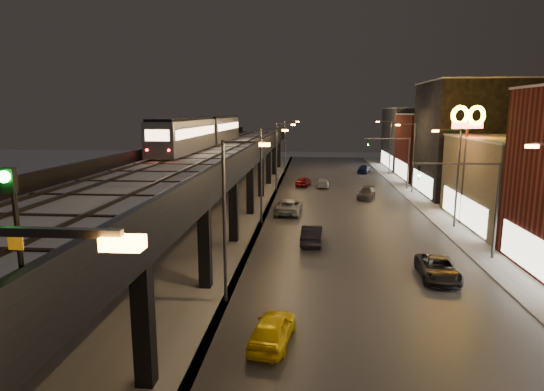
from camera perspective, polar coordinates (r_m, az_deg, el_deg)
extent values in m
cube|color=#46474D|center=(46.86, 9.24, -2.52)|extent=(17.00, 120.00, 0.06)
cube|color=#9FA1A8|center=(48.64, 21.08, -2.57)|extent=(4.00, 120.00, 0.14)
cube|color=#9FA1A8|center=(47.77, -7.14, -2.21)|extent=(11.00, 120.00, 0.06)
cube|color=black|center=(43.94, -8.13, 4.29)|extent=(9.00, 100.00, 1.00)
cube|color=black|center=(18.49, -15.82, -14.96)|extent=(0.70, 0.70, 5.30)
cube|color=black|center=(19.21, -26.64, -6.75)|extent=(8.00, 0.60, 0.50)
cube|color=black|center=(30.00, -22.37, -5.43)|extent=(0.70, 0.70, 5.30)
cube|color=black|center=(27.44, -8.42, -6.19)|extent=(0.70, 0.70, 5.30)
cube|color=black|center=(27.92, -15.97, -0.91)|extent=(8.00, 0.60, 0.50)
cube|color=black|center=(38.87, -15.67, -1.51)|extent=(0.70, 0.70, 5.30)
cube|color=black|center=(36.93, -4.85, -1.77)|extent=(0.70, 0.70, 5.30)
cube|color=black|center=(37.29, -10.52, 2.11)|extent=(8.00, 0.60, 0.50)
cube|color=black|center=(48.18, -11.52, 0.94)|extent=(0.70, 0.70, 5.30)
cube|color=black|center=(46.63, -2.76, 0.83)|extent=(0.70, 0.70, 5.30)
cube|color=black|center=(46.92, -7.28, 3.90)|extent=(8.00, 0.60, 0.50)
cube|color=black|center=(57.73, -8.72, 2.59)|extent=(0.70, 0.70, 5.30)
cube|color=black|center=(56.44, -1.39, 2.53)|extent=(0.70, 0.70, 5.30)
cube|color=black|center=(56.68, -5.14, 5.07)|extent=(8.00, 0.60, 0.50)
cube|color=black|center=(67.40, -6.72, 3.76)|extent=(0.70, 0.70, 5.30)
cube|color=black|center=(66.30, -0.43, 3.72)|extent=(0.70, 0.70, 5.30)
cube|color=black|center=(66.51, -3.63, 5.89)|extent=(8.00, 0.60, 0.50)
cube|color=black|center=(77.16, -5.22, 4.64)|extent=(0.70, 0.70, 5.30)
cube|color=black|center=(76.20, 0.28, 4.60)|extent=(0.70, 0.70, 5.30)
cube|color=black|center=(76.38, -2.50, 6.49)|extent=(8.00, 0.60, 0.50)
cube|color=black|center=(86.98, -4.05, 5.31)|extent=(0.70, 0.70, 5.30)
cube|color=black|center=(86.13, 0.84, 5.29)|extent=(0.70, 0.70, 5.30)
cube|color=black|center=(86.28, -1.63, 6.96)|extent=(8.00, 0.60, 0.50)
cube|color=#B2B7C1|center=(43.88, -8.15, 5.04)|extent=(8.40, 100.00, 0.16)
cube|color=#332D28|center=(44.71, -12.19, 5.21)|extent=(0.08, 98.00, 0.16)
cube|color=#332D28|center=(44.31, -10.40, 5.23)|extent=(0.08, 98.00, 0.16)
cube|color=#332D28|center=(43.59, -6.51, 5.25)|extent=(0.08, 98.00, 0.16)
cube|color=#332D28|center=(43.33, -4.63, 5.25)|extent=(0.08, 98.00, 0.16)
cube|color=black|center=(30.49, -14.10, 2.67)|extent=(7.80, 0.24, 0.06)
cube|color=black|center=(45.81, -7.58, 5.42)|extent=(7.80, 0.24, 0.06)
cube|color=black|center=(61.48, -4.34, 6.75)|extent=(7.80, 0.24, 0.06)
cube|color=black|center=(77.29, -2.41, 7.53)|extent=(7.80, 0.24, 0.06)
cube|color=black|center=(43.06, -2.49, 5.66)|extent=(0.30, 100.00, 1.10)
cube|color=black|center=(45.03, -13.59, 5.59)|extent=(0.30, 100.00, 1.10)
cube|color=beige|center=(33.01, 30.09, -6.56)|extent=(0.10, 9.60, 2.40)
cube|color=brown|center=(47.47, 29.94, 1.25)|extent=(12.00, 15.00, 8.00)
cube|color=beige|center=(45.66, 22.77, -1.54)|extent=(0.10, 12.00, 2.40)
cube|color=#B2B7C1|center=(47.09, 30.40, 6.15)|extent=(12.20, 15.20, 0.16)
cube|color=black|center=(61.98, 24.04, 6.38)|extent=(12.00, 13.00, 14.00)
cube|color=beige|center=(60.84, 18.27, 1.58)|extent=(0.10, 10.40, 2.40)
cube|color=#B2B7C1|center=(61.99, 24.54, 12.91)|extent=(12.20, 13.20, 0.16)
cube|color=#571A15|center=(75.46, 20.51, 5.68)|extent=(12.00, 12.00, 10.00)
cube|color=beige|center=(74.41, 15.85, 3.25)|extent=(0.10, 9.60, 2.40)
cube|color=#B2B7C1|center=(75.26, 20.76, 9.53)|extent=(12.20, 12.20, 0.16)
cube|color=#2C2D32|center=(88.97, 18.16, 6.78)|extent=(12.00, 16.00, 11.00)
cube|color=beige|center=(88.12, 14.17, 4.40)|extent=(0.10, 12.80, 2.40)
cube|color=#B2B7C1|center=(88.84, 18.37, 10.37)|extent=(12.20, 16.20, 0.16)
cube|color=#38383A|center=(6.77, -26.89, -4.13)|extent=(2.20, 0.12, 0.12)
cube|color=orange|center=(6.29, -18.21, -5.68)|extent=(0.55, 0.28, 0.18)
cylinder|color=#38383A|center=(24.73, -5.99, -3.54)|extent=(0.18, 0.18, 9.00)
cube|color=#38383A|center=(23.86, -3.58, 6.69)|extent=(2.20, 0.12, 0.12)
cube|color=orange|center=(23.73, -0.93, 6.40)|extent=(0.55, 0.28, 0.18)
cube|color=orange|center=(25.98, 29.83, 5.37)|extent=(0.55, 0.28, 0.18)
cylinder|color=#38383A|center=(42.23, -1.36, 2.36)|extent=(0.18, 0.18, 9.00)
cube|color=#38383A|center=(41.72, 0.13, 8.33)|extent=(2.20, 0.12, 0.12)
cube|color=orange|center=(41.65, 1.65, 8.16)|extent=(0.55, 0.28, 0.18)
cylinder|color=#38383A|center=(43.95, 22.25, 1.90)|extent=(0.18, 0.18, 9.00)
cube|color=#38383A|center=(43.26, 21.25, 7.71)|extent=(2.20, 0.12, 0.12)
cube|color=orange|center=(42.97, 19.82, 7.62)|extent=(0.55, 0.28, 0.18)
cylinder|color=#38383A|center=(60.02, 0.55, 4.78)|extent=(0.18, 0.18, 9.00)
cube|color=#38383A|center=(59.67, 1.62, 8.98)|extent=(2.20, 0.12, 0.12)
cube|color=orange|center=(59.62, 2.69, 8.86)|extent=(0.55, 0.28, 0.18)
cylinder|color=#38383A|center=(61.25, 17.34, 4.42)|extent=(0.18, 0.18, 9.00)
cube|color=#38383A|center=(60.75, 16.55, 8.59)|extent=(2.20, 0.12, 0.12)
cube|color=orange|center=(60.55, 15.51, 8.52)|extent=(0.55, 0.28, 0.18)
cylinder|color=#38383A|center=(77.91, 1.59, 6.10)|extent=(0.18, 0.18, 9.00)
cube|color=#38383A|center=(77.64, 2.42, 9.33)|extent=(2.20, 0.12, 0.12)
cube|color=orange|center=(77.60, 3.25, 9.23)|extent=(0.55, 0.28, 0.18)
cylinder|color=#38383A|center=(78.86, 14.60, 5.82)|extent=(0.18, 0.18, 9.00)
cube|color=#38383A|center=(78.47, 13.95, 9.04)|extent=(2.20, 0.12, 0.12)
cube|color=orange|center=(78.32, 13.14, 8.99)|extent=(0.55, 0.28, 0.18)
cylinder|color=#38383A|center=(35.75, 26.32, -1.86)|extent=(0.20, 0.20, 7.00)
cube|color=#38383A|center=(34.25, 22.10, 3.74)|extent=(6.00, 0.12, 0.12)
imported|color=black|center=(33.65, 17.96, 3.03)|extent=(0.20, 0.16, 1.00)
sphere|color=#0CFF26|center=(33.54, 18.00, 2.57)|extent=(0.18, 0.18, 0.18)
cylinder|color=#38383A|center=(64.27, 16.74, 3.82)|extent=(0.20, 0.20, 7.00)
cube|color=#38383A|center=(63.45, 14.23, 6.95)|extent=(6.00, 0.12, 0.12)
imported|color=black|center=(63.13, 11.95, 6.57)|extent=(0.20, 0.16, 1.00)
sphere|color=#0CFF26|center=(63.00, 11.96, 6.34)|extent=(0.18, 0.18, 0.18)
cube|color=gray|center=(45.69, -10.90, 7.37)|extent=(2.65, 16.00, 3.02)
cube|color=black|center=(45.63, -10.97, 9.40)|extent=(2.38, 15.54, 0.23)
cube|color=#FFCA94|center=(46.05, -12.53, 7.84)|extent=(0.05, 14.62, 0.82)
cube|color=#FFCA94|center=(45.32, -9.28, 7.91)|extent=(0.05, 14.62, 0.82)
cube|color=gray|center=(62.17, -6.61, 8.27)|extent=(2.65, 16.00, 3.02)
cube|color=black|center=(62.13, -6.64, 9.76)|extent=(2.38, 15.54, 0.23)
cube|color=#FFCA94|center=(62.44, -7.83, 8.63)|extent=(0.05, 14.62, 0.82)
cube|color=#FFCA94|center=(61.91, -5.39, 8.66)|extent=(0.05, 14.62, 0.82)
cube|color=#FFCA94|center=(38.03, -14.22, 7.33)|extent=(2.01, 0.05, 0.91)
sphere|color=#FF0C0C|center=(38.40, -15.44, 5.52)|extent=(0.18, 0.18, 0.18)
sphere|color=#FF0C0C|center=(37.80, -12.83, 5.57)|extent=(0.18, 0.18, 0.18)
cylinder|color=black|center=(10.82, -29.26, -4.20)|extent=(0.11, 0.11, 2.73)
cube|color=black|center=(10.52, -30.18, 1.65)|extent=(0.29, 0.16, 0.50)
sphere|color=#0CFF26|center=(10.41, -30.60, 2.04)|extent=(0.24, 0.24, 0.24)
cube|color=yellow|center=(10.78, -29.47, -5.26)|extent=(0.32, 0.04, 0.27)
imported|color=yellow|center=(21.49, 0.05, -16.57)|extent=(2.18, 4.27, 1.39)
imported|color=black|center=(36.62, 5.08, -4.93)|extent=(1.88, 4.69, 1.52)
imported|color=#93959A|center=(47.03, 2.10, -1.42)|extent=(2.88, 5.65, 1.53)
imported|color=#B9BAC3|center=(63.83, 6.44, 1.58)|extent=(2.19, 4.67, 1.32)
imported|color=maroon|center=(64.59, 3.95, 1.76)|extent=(2.46, 4.32, 1.39)
imported|color=black|center=(30.88, 20.09, -8.67)|extent=(2.48, 4.97, 1.35)
imported|color=#47494D|center=(56.34, 11.76, 0.23)|extent=(2.88, 4.76, 1.29)
imported|color=#0C143E|center=(79.79, 11.45, 3.27)|extent=(2.81, 4.56, 1.45)
cylinder|color=#38383A|center=(45.66, 22.90, 2.09)|extent=(0.24, 0.24, 8.90)
cube|color=#FF0C0C|center=(45.28, 23.33, 8.08)|extent=(3.11, 0.25, 0.56)
torus|color=yellow|center=(45.05, 22.53, 9.26)|extent=(1.82, 0.94, 1.80)
torus|color=yellow|center=(45.49, 24.29, 9.14)|extent=(1.82, 0.94, 1.80)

